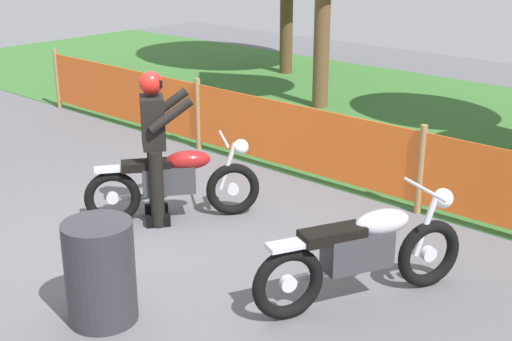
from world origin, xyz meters
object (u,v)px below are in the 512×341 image
object	(u,v)px
motorcycle_lead	(364,252)
oil_drum	(100,272)
rider_trailing	(155,142)
motorcycle_trailing	(174,181)

from	to	relation	value
motorcycle_lead	oil_drum	size ratio (longest dim) A/B	2.18
motorcycle_lead	oil_drum	xyz separation A→B (m)	(-1.44, -1.71, -0.03)
rider_trailing	oil_drum	world-z (taller)	rider_trailing
motorcycle_trailing	rider_trailing	distance (m)	0.51
motorcycle_lead	rider_trailing	xyz separation A→B (m)	(-2.68, -0.03, 0.44)
motorcycle_lead	rider_trailing	distance (m)	2.72
rider_trailing	oil_drum	distance (m)	2.14
motorcycle_lead	motorcycle_trailing	bearing A→B (deg)	112.16
rider_trailing	oil_drum	bearing A→B (deg)	-106.83
motorcycle_trailing	oil_drum	xyz separation A→B (m)	(1.13, -1.82, -0.01)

